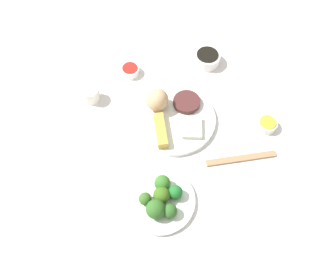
% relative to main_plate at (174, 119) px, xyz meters
% --- Properties ---
extents(tabletop, '(2.20, 2.20, 0.02)m').
position_rel_main_plate_xyz_m(tabletop, '(-0.04, 0.01, -0.02)').
color(tabletop, white).
rests_on(tabletop, ground).
extents(main_plate, '(0.27, 0.27, 0.02)m').
position_rel_main_plate_xyz_m(main_plate, '(0.00, 0.00, 0.00)').
color(main_plate, white).
rests_on(main_plate, tabletop).
extents(rice_scoop, '(0.08, 0.08, 0.08)m').
position_rel_main_plate_xyz_m(rice_scoop, '(-0.07, 0.01, 0.05)').
color(rice_scoop, tan).
rests_on(rice_scoop, main_plate).
extents(spring_roll, '(0.10, 0.11, 0.03)m').
position_rel_main_plate_xyz_m(spring_roll, '(-0.01, -0.07, 0.02)').
color(spring_roll, gold).
rests_on(spring_roll, main_plate).
extents(crab_rangoon_wonton, '(0.09, 0.10, 0.02)m').
position_rel_main_plate_xyz_m(crab_rangoon_wonton, '(0.07, -0.01, 0.02)').
color(crab_rangoon_wonton, beige).
rests_on(crab_rangoon_wonton, main_plate).
extents(stir_fry_heap, '(0.09, 0.09, 0.02)m').
position_rel_main_plate_xyz_m(stir_fry_heap, '(0.01, 0.07, 0.02)').
color(stir_fry_heap, '#4C2626').
rests_on(stir_fry_heap, main_plate).
extents(broccoli_plate, '(0.21, 0.21, 0.01)m').
position_rel_main_plate_xyz_m(broccoli_plate, '(0.10, -0.27, -0.00)').
color(broccoli_plate, white).
rests_on(broccoli_plate, tabletop).
extents(broccoli_floret_0, '(0.04, 0.04, 0.04)m').
position_rel_main_plate_xyz_m(broccoli_floret_0, '(0.07, -0.29, 0.02)').
color(broccoli_floret_0, '#386425').
rests_on(broccoli_floret_0, broccoli_plate).
extents(broccoli_floret_1, '(0.05, 0.05, 0.05)m').
position_rel_main_plate_xyz_m(broccoli_floret_1, '(0.10, -0.26, 0.03)').
color(broccoli_floret_1, '#3B681B').
rests_on(broccoli_floret_1, broccoli_plate).
extents(broccoli_floret_2, '(0.06, 0.06, 0.06)m').
position_rel_main_plate_xyz_m(broccoli_floret_2, '(0.11, -0.31, 0.03)').
color(broccoli_floret_2, '#2F6225').
rests_on(broccoli_floret_2, broccoli_plate).
extents(broccoli_floret_3, '(0.04, 0.04, 0.04)m').
position_rel_main_plate_xyz_m(broccoli_floret_3, '(0.14, -0.29, 0.03)').
color(broccoli_floret_3, '#2E5F25').
rests_on(broccoli_floret_3, broccoli_plate).
extents(broccoli_floret_4, '(0.04, 0.04, 0.04)m').
position_rel_main_plate_xyz_m(broccoli_floret_4, '(0.13, -0.23, 0.03)').
color(broccoli_floret_4, '#1E6C29').
rests_on(broccoli_floret_4, broccoli_plate).
extents(broccoli_floret_5, '(0.05, 0.05, 0.05)m').
position_rel_main_plate_xyz_m(broccoli_floret_5, '(0.09, -0.23, 0.03)').
color(broccoli_floret_5, '#357227').
rests_on(broccoli_floret_5, broccoli_plate).
extents(soy_sauce_bowl, '(0.09, 0.09, 0.04)m').
position_rel_main_plate_xyz_m(soy_sauce_bowl, '(-0.02, 0.28, 0.01)').
color(soy_sauce_bowl, white).
rests_on(soy_sauce_bowl, tabletop).
extents(soy_sauce_bowl_liquid, '(0.08, 0.08, 0.00)m').
position_rel_main_plate_xyz_m(soy_sauce_bowl_liquid, '(-0.02, 0.28, 0.03)').
color(soy_sauce_bowl_liquid, black).
rests_on(soy_sauce_bowl_liquid, soy_sauce_bowl).
extents(sauce_ramekin_hot_mustard, '(0.06, 0.06, 0.03)m').
position_rel_main_plate_xyz_m(sauce_ramekin_hot_mustard, '(0.28, 0.12, 0.01)').
color(sauce_ramekin_hot_mustard, white).
rests_on(sauce_ramekin_hot_mustard, tabletop).
extents(sauce_ramekin_hot_mustard_liquid, '(0.05, 0.05, 0.00)m').
position_rel_main_plate_xyz_m(sauce_ramekin_hot_mustard_liquid, '(0.28, 0.12, 0.02)').
color(sauce_ramekin_hot_mustard_liquid, yellow).
rests_on(sauce_ramekin_hot_mustard_liquid, sauce_ramekin_hot_mustard).
extents(sauce_ramekin_sweet_and_sour, '(0.06, 0.06, 0.03)m').
position_rel_main_plate_xyz_m(sauce_ramekin_sweet_and_sour, '(-0.23, 0.10, 0.01)').
color(sauce_ramekin_sweet_and_sour, white).
rests_on(sauce_ramekin_sweet_and_sour, tabletop).
extents(sauce_ramekin_sweet_and_sour_liquid, '(0.05, 0.05, 0.00)m').
position_rel_main_plate_xyz_m(sauce_ramekin_sweet_and_sour_liquid, '(-0.23, 0.10, 0.02)').
color(sauce_ramekin_sweet_and_sour_liquid, red).
rests_on(sauce_ramekin_sweet_and_sour_liquid, sauce_ramekin_sweet_and_sour).
extents(teacup, '(0.06, 0.06, 0.05)m').
position_rel_main_plate_xyz_m(teacup, '(-0.29, -0.06, 0.02)').
color(teacup, white).
rests_on(teacup, tabletop).
extents(chopsticks_pair, '(0.19, 0.15, 0.01)m').
position_rel_main_plate_xyz_m(chopsticks_pair, '(0.25, -0.03, -0.00)').
color(chopsticks_pair, '#A67955').
rests_on(chopsticks_pair, tabletop).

